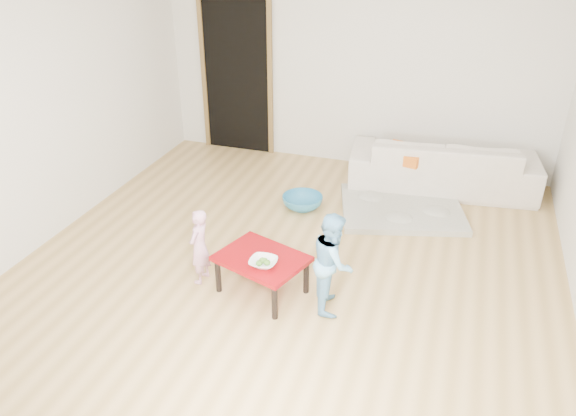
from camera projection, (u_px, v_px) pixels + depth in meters
The scene contains 13 objects.
floor at pixel (294, 258), 5.47m from camera, with size 5.00×5.00×0.01m, color #AB8649.
back_wall at pixel (356, 65), 6.96m from camera, with size 5.00×0.02×2.60m, color silver.
left_wall at pixel (55, 104), 5.55m from camera, with size 0.02×5.00×2.60m, color silver.
doorway at pixel (237, 76), 7.51m from camera, with size 1.02×0.08×2.11m, color brown, non-canonical shape.
sofa at pixel (443, 163), 6.71m from camera, with size 2.17×0.85×0.63m, color silver.
cushion at pixel (404, 154), 6.54m from camera, with size 0.48×0.43×0.13m, color orange.
red_table at pixel (262, 274), 4.90m from camera, with size 0.73×0.55×0.37m, color maroon, non-canonical shape.
bowl at pixel (263, 263), 4.69m from camera, with size 0.23×0.23×0.06m, color white.
broccoli at pixel (263, 263), 4.69m from camera, with size 0.12×0.12×0.06m, color #2D5919, non-canonical shape.
child_pink at pixel (199, 247), 4.98m from camera, with size 0.26×0.17×0.72m, color #D36093.
child_blue at pixel (333, 262), 4.61m from camera, with size 0.43×0.34×0.88m, color #6AC6F5.
basin at pixel (302, 202), 6.36m from camera, with size 0.46×0.46×0.14m, color teal.
blanket at pixel (402, 208), 6.30m from camera, with size 1.32×1.10×0.07m, color #B6B3A0, non-canonical shape.
Camera 1 is at (1.38, -4.39, 3.00)m, focal length 35.00 mm.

